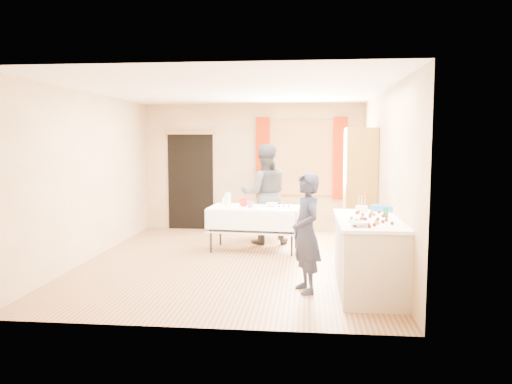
# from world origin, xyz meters

# --- Properties ---
(floor) EXTENTS (4.50, 5.50, 0.02)m
(floor) POSITION_xyz_m (0.00, 0.00, -0.01)
(floor) COLOR #9E7047
(floor) RESTS_ON ground
(ceiling) EXTENTS (4.50, 5.50, 0.02)m
(ceiling) POSITION_xyz_m (0.00, 0.00, 2.61)
(ceiling) COLOR white
(ceiling) RESTS_ON floor
(wall_back) EXTENTS (4.50, 0.02, 2.60)m
(wall_back) POSITION_xyz_m (0.00, 2.76, 1.30)
(wall_back) COLOR tan
(wall_back) RESTS_ON floor
(wall_front) EXTENTS (4.50, 0.02, 2.60)m
(wall_front) POSITION_xyz_m (0.00, -2.76, 1.30)
(wall_front) COLOR tan
(wall_front) RESTS_ON floor
(wall_left) EXTENTS (0.02, 5.50, 2.60)m
(wall_left) POSITION_xyz_m (-2.26, 0.00, 1.30)
(wall_left) COLOR tan
(wall_left) RESTS_ON floor
(wall_right) EXTENTS (0.02, 5.50, 2.60)m
(wall_right) POSITION_xyz_m (2.26, 0.00, 1.30)
(wall_right) COLOR tan
(wall_right) RESTS_ON floor
(window_frame) EXTENTS (1.32, 0.06, 1.52)m
(window_frame) POSITION_xyz_m (1.00, 2.72, 1.50)
(window_frame) COLOR olive
(window_frame) RESTS_ON wall_back
(window_pane) EXTENTS (1.20, 0.02, 1.40)m
(window_pane) POSITION_xyz_m (1.00, 2.71, 1.50)
(window_pane) COLOR white
(window_pane) RESTS_ON wall_back
(curtain_left) EXTENTS (0.28, 0.06, 1.65)m
(curtain_left) POSITION_xyz_m (0.22, 2.67, 1.50)
(curtain_left) COLOR #912003
(curtain_left) RESTS_ON wall_back
(curtain_right) EXTENTS (0.28, 0.06, 1.65)m
(curtain_right) POSITION_xyz_m (1.78, 2.67, 1.50)
(curtain_right) COLOR #912003
(curtain_right) RESTS_ON wall_back
(doorway) EXTENTS (0.95, 0.04, 2.00)m
(doorway) POSITION_xyz_m (-1.30, 2.73, 1.00)
(doorway) COLOR black
(doorway) RESTS_ON floor
(door_lintel) EXTENTS (1.05, 0.06, 0.08)m
(door_lintel) POSITION_xyz_m (-1.30, 2.70, 2.02)
(door_lintel) COLOR olive
(door_lintel) RESTS_ON wall_back
(cabinet) EXTENTS (0.50, 0.60, 2.06)m
(cabinet) POSITION_xyz_m (1.99, 0.82, 1.03)
(cabinet) COLOR olive
(cabinet) RESTS_ON floor
(counter) EXTENTS (0.80, 1.68, 0.91)m
(counter) POSITION_xyz_m (1.89, -1.34, 0.45)
(counter) COLOR #C0B49F
(counter) RESTS_ON floor
(party_table) EXTENTS (1.57, 0.90, 0.75)m
(party_table) POSITION_xyz_m (0.24, 0.80, 0.45)
(party_table) COLOR black
(party_table) RESTS_ON floor
(chair) EXTENTS (0.46, 0.46, 1.06)m
(chair) POSITION_xyz_m (0.40, 1.95, 0.32)
(chair) COLOR black
(chair) RESTS_ON floor
(girl) EXTENTS (0.77, 0.71, 1.47)m
(girl) POSITION_xyz_m (1.12, -1.43, 0.74)
(girl) COLOR #1F223B
(girl) RESTS_ON floor
(woman) EXTENTS (1.11, 0.99, 1.79)m
(woman) POSITION_xyz_m (0.37, 1.43, 0.90)
(woman) COLOR black
(woman) RESTS_ON floor
(soda_can) EXTENTS (0.07, 0.07, 0.12)m
(soda_can) POSITION_xyz_m (2.10, -1.16, 0.97)
(soda_can) COLOR #168448
(soda_can) RESTS_ON counter
(mixing_bowl) EXTENTS (0.36, 0.36, 0.05)m
(mixing_bowl) POSITION_xyz_m (1.69, -1.90, 0.94)
(mixing_bowl) COLOR white
(mixing_bowl) RESTS_ON counter
(foam_block) EXTENTS (0.16, 0.11, 0.08)m
(foam_block) POSITION_xyz_m (1.85, -0.76, 0.95)
(foam_block) COLOR white
(foam_block) RESTS_ON counter
(blue_basket) EXTENTS (0.36, 0.30, 0.08)m
(blue_basket) POSITION_xyz_m (2.15, -0.65, 0.95)
(blue_basket) COLOR blue
(blue_basket) RESTS_ON counter
(pitcher) EXTENTS (0.13, 0.13, 0.22)m
(pitcher) POSITION_xyz_m (-0.20, 0.76, 0.86)
(pitcher) COLOR silver
(pitcher) RESTS_ON party_table
(cup_red) EXTENTS (0.16, 0.16, 0.12)m
(cup_red) POSITION_xyz_m (0.06, 0.84, 0.81)
(cup_red) COLOR red
(cup_red) RESTS_ON party_table
(cup_rainbow) EXTENTS (0.20, 0.20, 0.11)m
(cup_rainbow) POSITION_xyz_m (0.19, 0.67, 0.81)
(cup_rainbow) COLOR red
(cup_rainbow) RESTS_ON party_table
(small_bowl) EXTENTS (0.24, 0.24, 0.06)m
(small_bowl) POSITION_xyz_m (0.53, 0.86, 0.78)
(small_bowl) COLOR white
(small_bowl) RESTS_ON party_table
(pastry_tray) EXTENTS (0.30, 0.22, 0.02)m
(pastry_tray) POSITION_xyz_m (0.75, 0.65, 0.76)
(pastry_tray) COLOR white
(pastry_tray) RESTS_ON party_table
(bottle) EXTENTS (0.09, 0.09, 0.15)m
(bottle) POSITION_xyz_m (-0.31, 1.05, 0.83)
(bottle) COLOR white
(bottle) RESTS_ON party_table
(cake_balls) EXTENTS (0.49, 1.14, 0.04)m
(cake_balls) POSITION_xyz_m (1.87, -1.43, 0.93)
(cake_balls) COLOR #3F2314
(cake_balls) RESTS_ON counter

